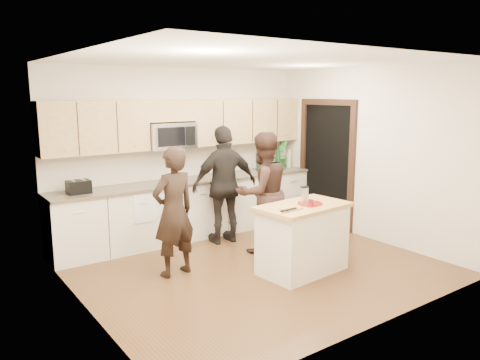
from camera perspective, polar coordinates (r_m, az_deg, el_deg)
floor at (r=6.41m, az=1.90°, el=-10.48°), size 4.50×4.50×0.00m
room_shell at (r=6.01m, az=2.00°, el=5.10°), size 4.52×4.02×2.71m
back_cabinetry at (r=7.62m, az=-5.84°, el=-3.39°), size 4.50×0.66×0.94m
upper_cabinetry at (r=7.55m, az=-6.36°, el=7.02°), size 4.50×0.33×0.75m
microwave at (r=7.37m, az=-8.53°, el=5.38°), size 0.76×0.41×0.40m
doorway at (r=8.23m, az=10.52°, el=2.40°), size 0.06×1.25×2.20m
framed_picture at (r=8.81m, az=4.19°, el=3.88°), size 0.30×0.03×0.38m
dish_towel at (r=6.97m, az=-11.91°, el=-2.11°), size 0.34×0.60×0.48m
island at (r=6.14m, az=7.64°, el=-7.04°), size 1.26×0.80×0.90m
red_plate at (r=6.07m, az=8.54°, el=-2.84°), size 0.32×0.32×0.02m
box_grater at (r=6.04m, az=7.86°, el=-1.73°), size 0.10×0.06×0.21m
drink_glass at (r=5.90m, az=8.61°, el=-2.82°), size 0.06×0.06×0.10m
cutting_board at (r=5.77m, az=6.18°, el=-3.48°), size 0.27×0.21×0.02m
tongs at (r=5.64m, az=5.94°, el=-3.62°), size 0.26×0.05×0.02m
knife at (r=5.68m, az=6.30°, el=-3.57°), size 0.19×0.04×0.01m
toaster at (r=6.80m, az=-19.08°, el=-0.80°), size 0.31×0.22×0.19m
bottle_cluster at (r=8.45m, az=4.14°, el=2.46°), size 0.79×0.27×0.42m
orchid at (r=8.58m, az=4.95°, el=3.13°), size 0.36×0.36×0.52m
woman_left at (r=5.96m, az=-8.09°, el=-3.86°), size 0.65×0.48×1.66m
woman_center at (r=6.78m, az=2.75°, el=-1.55°), size 0.89×0.71×1.76m
woman_right at (r=7.19m, az=-1.86°, el=-0.61°), size 1.11×0.57×1.82m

